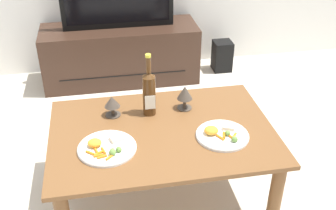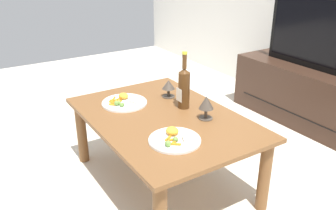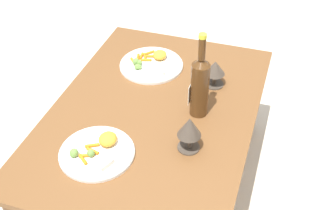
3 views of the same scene
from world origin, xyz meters
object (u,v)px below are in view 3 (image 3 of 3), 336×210
(dining_table, at_px, (154,124))
(goblet_left, at_px, (215,69))
(goblet_right, at_px, (189,129))
(wine_bottle, at_px, (200,85))
(dinner_plate_left, at_px, (151,64))
(dinner_plate_right, at_px, (98,151))

(dining_table, bearing_deg, goblet_left, 141.64)
(goblet_left, height_order, goblet_right, goblet_right)
(wine_bottle, xyz_separation_m, dinner_plate_left, (-0.26, -0.29, -0.13))
(wine_bottle, relative_size, goblet_right, 2.53)
(dining_table, height_order, dinner_plate_right, dinner_plate_right)
(goblet_right, xyz_separation_m, dinner_plate_left, (-0.47, -0.31, -0.08))
(dining_table, relative_size, wine_bottle, 3.25)
(wine_bottle, relative_size, dinner_plate_left, 1.24)
(goblet_left, xyz_separation_m, dinner_plate_left, (-0.05, -0.31, -0.07))
(goblet_left, xyz_separation_m, goblet_right, (0.41, 0.00, 0.02))
(wine_bottle, xyz_separation_m, goblet_left, (-0.21, 0.02, -0.06))
(dinner_plate_right, bearing_deg, dinner_plate_left, -179.82)
(goblet_right, relative_size, dinner_plate_left, 0.49)
(wine_bottle, bearing_deg, dining_table, -76.89)
(goblet_left, bearing_deg, wine_bottle, -4.64)
(dinner_plate_left, bearing_deg, dining_table, 20.64)
(dining_table, bearing_deg, dinner_plate_left, -159.36)
(dining_table, relative_size, dinner_plate_right, 4.29)
(dinner_plate_right, bearing_deg, wine_bottle, 139.21)
(dinner_plate_right, bearing_deg, dining_table, 159.34)
(goblet_left, relative_size, goblet_right, 0.84)
(goblet_left, bearing_deg, dinner_plate_right, -29.52)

